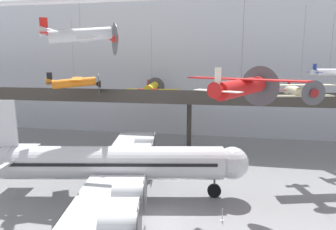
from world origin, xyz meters
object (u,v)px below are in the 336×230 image
Objects in this scene: suspended_plane_silver_racer at (80,35)px; suspended_plane_yellow_lowwing at (152,87)px; suspended_plane_red_highwing at (241,87)px; suspended_plane_orange_highwing at (74,82)px; suspended_plane_cream_biplane at (300,92)px; stanchion_barrier at (222,217)px; airliner_silver_main at (112,163)px; suspended_plane_white_twin at (329,72)px.

suspended_plane_yellow_lowwing is at bearing 47.07° from suspended_plane_silver_racer.
suspended_plane_yellow_lowwing is (-12.53, 21.97, -2.02)m from suspended_plane_red_highwing.
suspended_plane_cream_biplane is (28.77, -5.00, -0.31)m from suspended_plane_orange_highwing.
suspended_plane_cream_biplane reaches higher than stanchion_barrier.
airliner_silver_main is 3.38× the size of suspended_plane_silver_racer.
stanchion_barrier is at bearing -63.14° from suspended_plane_orange_highwing.
suspended_plane_silver_racer is 22.23m from stanchion_barrier.
suspended_plane_red_highwing is 25.37m from suspended_plane_yellow_lowwing.
suspended_plane_red_highwing is at bearing -49.62° from suspended_plane_silver_racer.
suspended_plane_silver_racer is at bearing 129.19° from airliner_silver_main.
stanchion_barrier is at bearing -23.99° from airliner_silver_main.
suspended_plane_silver_racer reaches higher than stanchion_barrier.
stanchion_barrier is (-1.09, -1.06, -10.57)m from suspended_plane_red_highwing.
suspended_plane_white_twin is at bearing 22.90° from airliner_silver_main.
suspended_plane_red_highwing is 8.96× the size of stanchion_barrier.
suspended_plane_silver_racer reaches higher than suspended_plane_cream_biplane.
airliner_silver_main is 11.15m from stanchion_barrier.
airliner_silver_main is 27.83× the size of stanchion_barrier.
suspended_plane_yellow_lowwing reaches higher than airliner_silver_main.
suspended_plane_silver_racer is 0.89× the size of suspended_plane_cream_biplane.
airliner_silver_main is at bearing -71.76° from suspended_plane_silver_racer.
suspended_plane_orange_highwing is 11.88m from suspended_plane_yellow_lowwing.
suspended_plane_yellow_lowwing is at bearing 58.71° from suspended_plane_red_highwing.
stanchion_barrier is (-7.82, -11.01, -9.38)m from suspended_plane_cream_biplane.
suspended_plane_yellow_lowwing is at bearing 82.63° from airliner_silver_main.
airliner_silver_main is 21.08m from suspended_plane_cream_biplane.
suspended_plane_red_highwing is (11.51, -1.50, 7.52)m from airliner_silver_main.
suspended_plane_orange_highwing is (-10.53, 13.45, 6.65)m from airliner_silver_main.
suspended_plane_white_twin is 24.41m from stanchion_barrier.
suspended_plane_red_highwing reaches higher than suspended_plane_cream_biplane.
suspended_plane_cream_biplane is 22.71m from suspended_plane_yellow_lowwing.
suspended_plane_yellow_lowwing is at bearing 116.41° from stanchion_barrier.
suspended_plane_red_highwing is at bearing -59.90° from suspended_plane_orange_highwing.
suspended_plane_orange_highwing reaches higher than stanchion_barrier.
suspended_plane_cream_biplane is (6.73, 9.95, -1.19)m from suspended_plane_red_highwing.
suspended_plane_cream_biplane is 16.44m from stanchion_barrier.
suspended_plane_yellow_lowwing is (9.51, 7.02, -1.14)m from suspended_plane_orange_highwing.
airliner_silver_main is 2.86× the size of suspended_plane_orange_highwing.
airliner_silver_main is at bearing 111.61° from suspended_plane_red_highwing.
suspended_plane_red_highwing reaches higher than stanchion_barrier.
suspended_plane_orange_highwing is 1.08× the size of suspended_plane_red_highwing.
suspended_plane_cream_biplane reaches higher than suspended_plane_yellow_lowwing.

